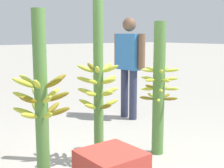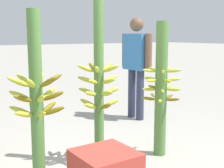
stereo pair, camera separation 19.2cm
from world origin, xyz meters
name	(u,v)px [view 1 (the left image)]	position (x,y,z in m)	size (l,w,h in m)	color
banana_stalk_left	(41,107)	(-0.76, 0.14, 0.82)	(0.45, 0.46, 1.58)	#4C7A38
banana_stalk_center	(98,85)	(0.08, 0.53, 0.86)	(0.46, 0.46, 1.74)	#4C7A38
banana_stalk_right	(159,88)	(0.78, 0.34, 0.77)	(0.45, 0.45, 1.53)	#4C7A38
vendor_person	(129,60)	(1.55, 1.73, 0.98)	(0.22, 0.68, 1.65)	#2D334C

